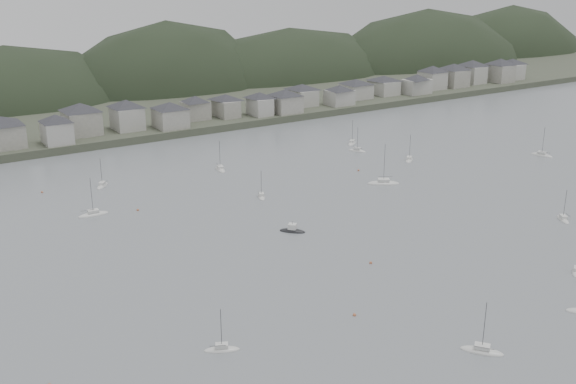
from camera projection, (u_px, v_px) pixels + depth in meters
ground at (501, 326)px, 130.25m from camera, size 900.00×900.00×0.00m
far_shore_land at (65, 91)px, 364.49m from camera, size 900.00×250.00×3.00m
forested_ridge at (91, 122)px, 350.67m from camera, size 851.55×103.94×102.57m
waterfront_town at (251, 101)px, 299.48m from camera, size 451.48×28.46×12.92m
moored_fleet at (325, 221)px, 183.04m from camera, size 263.37×153.03×13.93m
motor_launch_far at (292, 231)px, 176.16m from camera, size 6.42×6.68×3.65m
mooring_buoys at (281, 247)px, 166.42m from camera, size 120.96×151.06×0.70m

